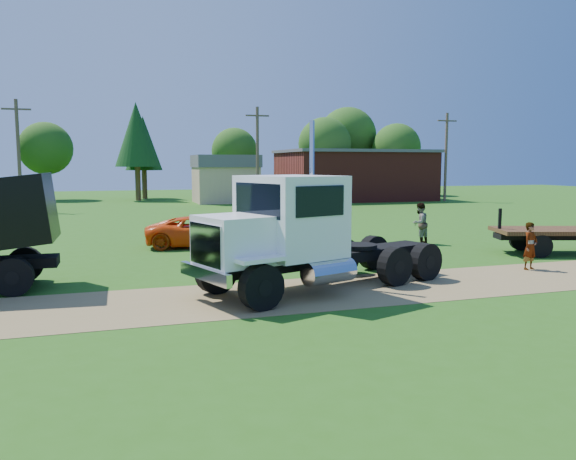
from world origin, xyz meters
name	(u,v)px	position (x,y,z in m)	size (l,w,h in m)	color
ground	(360,290)	(0.00, 0.00, 0.00)	(140.00, 140.00, 0.00)	#275B13
dirt_track	(360,289)	(0.00, 0.00, 0.01)	(120.00, 4.20, 0.01)	olive
white_semi_tractor	(294,234)	(-2.04, 0.29, 1.76)	(8.68, 5.19, 5.16)	black
orange_pickup	(201,232)	(-3.17, 10.45, 0.70)	(2.34, 5.07, 1.41)	#EA470B
spectator_a	(530,246)	(7.23, 1.08, 0.86)	(0.63, 0.41, 1.73)	#999999
spectator_b	(420,223)	(6.96, 8.20, 0.99)	(0.96, 0.75, 1.97)	#999999
brick_building	(354,175)	(18.00, 40.00, 2.66)	(15.40, 10.40, 5.30)	maroon
tan_shed	(226,178)	(4.00, 40.00, 2.42)	(6.20, 5.40, 4.70)	tan
utility_poles	(258,154)	(6.00, 35.00, 4.71)	(42.20, 0.28, 9.00)	brown
tree_row	(206,138)	(3.55, 48.68, 6.70)	(55.44, 13.14, 11.73)	#3C2718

